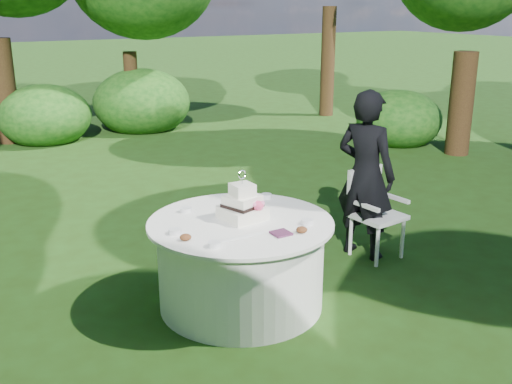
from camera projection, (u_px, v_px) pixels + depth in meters
ground at (241, 304)px, 5.22m from camera, size 80.00×80.00×0.00m
napkins at (281, 233)px, 4.70m from camera, size 0.14×0.14×0.02m
feather_plume at (241, 237)px, 4.62m from camera, size 0.48×0.07×0.01m
guest at (365, 175)px, 6.00m from camera, size 0.61×0.73×1.72m
table at (241, 263)px, 5.10m from camera, size 1.56×1.56×0.77m
cake at (243, 206)px, 5.01m from camera, size 0.36×0.36×0.43m
chair at (372, 206)px, 6.12m from camera, size 0.51×0.50×0.91m
votives at (231, 219)px, 4.97m from camera, size 1.19×0.93×0.04m
petal_cups at (245, 233)px, 4.65m from camera, size 0.95×0.41×0.05m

